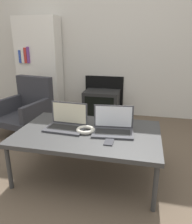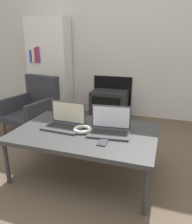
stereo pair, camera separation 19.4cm
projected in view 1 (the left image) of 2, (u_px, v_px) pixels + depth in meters
ground_plane at (80, 192)px, 1.79m from camera, size 14.00×14.00×0.00m
wall_back at (118, 32)px, 3.29m from camera, size 7.00×0.08×2.60m
table at (88, 134)px, 1.93m from camera, size 1.24×0.80×0.42m
laptop_left at (67, 123)px, 1.98m from camera, size 0.36×0.25×0.22m
laptop_right at (113, 127)px, 1.89m from camera, size 0.37×0.26×0.22m
headphones at (86, 130)px, 1.91m from camera, size 0.17×0.17×0.03m
phone at (109, 142)px, 1.72m from camera, size 0.07×0.13×0.01m
tv at (102, 104)px, 3.45m from camera, size 0.54×0.40×0.43m
armchair at (28, 106)px, 2.92m from camera, size 0.66×0.74×0.71m
bookshelf at (40, 67)px, 3.54m from camera, size 0.68×0.32×1.52m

